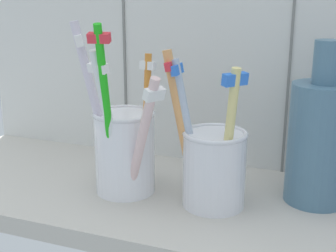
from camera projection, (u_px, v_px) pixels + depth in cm
name	position (u px, v px, depth cm)	size (l,w,h in cm)	color
counter_slab	(171.00, 201.00, 51.66)	(64.00, 22.00, 2.00)	#BCB7AD
tile_wall_back	(206.00, 1.00, 56.34)	(64.00, 2.20, 45.00)	silver
toothbrush_cup_left	(124.00, 146.00, 50.39)	(10.67, 9.33, 18.89)	white
toothbrush_cup_right	(212.00, 163.00, 47.38)	(8.73, 6.68, 16.22)	white
ceramic_vase	(320.00, 140.00, 47.78)	(6.49, 6.49, 17.08)	slate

